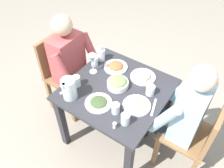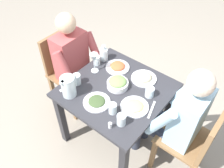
{
  "view_description": "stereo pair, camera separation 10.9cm",
  "coord_description": "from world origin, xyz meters",
  "px_view_note": "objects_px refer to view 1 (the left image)",
  "views": [
    {
      "loc": [
        -1.19,
        -0.78,
        2.18
      ],
      "look_at": [
        0.01,
        0.06,
        0.72
      ],
      "focal_mm": 37.75,
      "sensor_mm": 36.0,
      "label": 1
    },
    {
      "loc": [
        -1.13,
        -0.86,
        2.18
      ],
      "look_at": [
        0.01,
        0.06,
        0.72
      ],
      "focal_mm": 37.75,
      "sensor_mm": 36.0,
      "label": 2
    }
  ],
  "objects_px": {
    "plate_rice_curry": "(116,66)",
    "plate_beans": "(143,76)",
    "water_glass_far_left": "(116,108)",
    "wine_glass": "(92,60)",
    "diner_far": "(75,67)",
    "water_glass_by_pitcher": "(125,119)",
    "water_glass_center": "(76,81)",
    "water_glass_far_right": "(94,61)",
    "water_glass_near_right": "(150,90)",
    "chair_far": "(62,70)",
    "plate_fries": "(137,105)",
    "oil_carafe": "(101,55)",
    "dining_table": "(117,98)",
    "salad_bowl": "(118,83)",
    "chair_near": "(197,135)",
    "diner_near": "(177,113)",
    "water_pitcher": "(69,89)",
    "salt_shaker": "(115,125)",
    "plate_dolmas": "(99,102)"
  },
  "relations": [
    {
      "from": "salt_shaker",
      "to": "water_glass_far_right",
      "type": "bearing_deg",
      "value": 49.21
    },
    {
      "from": "water_glass_far_left",
      "to": "wine_glass",
      "type": "distance_m",
      "value": 0.53
    },
    {
      "from": "water_glass_by_pitcher",
      "to": "water_glass_near_right",
      "type": "height_order",
      "value": "water_glass_by_pitcher"
    },
    {
      "from": "plate_rice_curry",
      "to": "diner_near",
      "type": "bearing_deg",
      "value": -100.2
    },
    {
      "from": "dining_table",
      "to": "plate_dolmas",
      "type": "relative_size",
      "value": 3.79
    },
    {
      "from": "chair_near",
      "to": "diner_far",
      "type": "distance_m",
      "value": 1.28
    },
    {
      "from": "diner_far",
      "to": "wine_glass",
      "type": "distance_m",
      "value": 0.3
    },
    {
      "from": "diner_near",
      "to": "plate_dolmas",
      "type": "distance_m",
      "value": 0.65
    },
    {
      "from": "chair_far",
      "to": "water_glass_far_left",
      "type": "distance_m",
      "value": 0.95
    },
    {
      "from": "water_glass_far_right",
      "to": "water_glass_near_right",
      "type": "height_order",
      "value": "water_glass_far_right"
    },
    {
      "from": "dining_table",
      "to": "salt_shaker",
      "type": "distance_m",
      "value": 0.43
    },
    {
      "from": "diner_near",
      "to": "diner_far",
      "type": "distance_m",
      "value": 1.07
    },
    {
      "from": "diner_near",
      "to": "plate_dolmas",
      "type": "xyz_separation_m",
      "value": [
        -0.33,
        0.56,
        0.07
      ]
    },
    {
      "from": "plate_rice_curry",
      "to": "water_glass_far_left",
      "type": "bearing_deg",
      "value": -146.09
    },
    {
      "from": "plate_rice_curry",
      "to": "water_glass_near_right",
      "type": "bearing_deg",
      "value": -104.96
    },
    {
      "from": "plate_rice_curry",
      "to": "salt_shaker",
      "type": "relative_size",
      "value": 4.17
    },
    {
      "from": "plate_rice_curry",
      "to": "plate_beans",
      "type": "bearing_deg",
      "value": -84.1
    },
    {
      "from": "plate_rice_curry",
      "to": "wine_glass",
      "type": "bearing_deg",
      "value": 140.25
    },
    {
      "from": "plate_rice_curry",
      "to": "water_glass_far_right",
      "type": "height_order",
      "value": "water_glass_far_right"
    },
    {
      "from": "water_glass_near_right",
      "to": "oil_carafe",
      "type": "bearing_deg",
      "value": 77.94
    },
    {
      "from": "diner_near",
      "to": "dining_table",
      "type": "bearing_deg",
      "value": 100.43
    },
    {
      "from": "diner_far",
      "to": "water_glass_far_left",
      "type": "height_order",
      "value": "diner_far"
    },
    {
      "from": "water_glass_far_left",
      "to": "salad_bowl",
      "type": "bearing_deg",
      "value": 30.33
    },
    {
      "from": "chair_far",
      "to": "plate_fries",
      "type": "xyz_separation_m",
      "value": [
        -0.13,
        -0.98,
        0.21
      ]
    },
    {
      "from": "water_glass_by_pitcher",
      "to": "plate_beans",
      "type": "bearing_deg",
      "value": 15.0
    },
    {
      "from": "water_glass_near_right",
      "to": "salt_shaker",
      "type": "height_order",
      "value": "water_glass_near_right"
    },
    {
      "from": "dining_table",
      "to": "water_glass_by_pitcher",
      "type": "relative_size",
      "value": 8.84
    },
    {
      "from": "plate_rice_curry",
      "to": "water_glass_by_pitcher",
      "type": "distance_m",
      "value": 0.64
    },
    {
      "from": "plate_dolmas",
      "to": "water_pitcher",
      "type": "bearing_deg",
      "value": 106.78
    },
    {
      "from": "wine_glass",
      "to": "water_glass_by_pitcher",
      "type": "bearing_deg",
      "value": -119.92
    },
    {
      "from": "plate_fries",
      "to": "oil_carafe",
      "type": "distance_m",
      "value": 0.67
    },
    {
      "from": "water_glass_far_right",
      "to": "wine_glass",
      "type": "relative_size",
      "value": 0.47
    },
    {
      "from": "water_glass_near_right",
      "to": "water_glass_far_right",
      "type": "bearing_deg",
      "value": 86.99
    },
    {
      "from": "water_glass_center",
      "to": "water_glass_far_right",
      "type": "height_order",
      "value": "water_glass_center"
    },
    {
      "from": "oil_carafe",
      "to": "water_glass_near_right",
      "type": "bearing_deg",
      "value": -102.06
    },
    {
      "from": "dining_table",
      "to": "oil_carafe",
      "type": "bearing_deg",
      "value": 55.53
    },
    {
      "from": "water_pitcher",
      "to": "water_glass_far_right",
      "type": "height_order",
      "value": "water_pitcher"
    },
    {
      "from": "chair_near",
      "to": "water_glass_far_left",
      "type": "distance_m",
      "value": 0.72
    },
    {
      "from": "diner_near",
      "to": "plate_fries",
      "type": "bearing_deg",
      "value": 120.34
    },
    {
      "from": "water_glass_near_right",
      "to": "salad_bowl",
      "type": "bearing_deg",
      "value": 106.68
    },
    {
      "from": "diner_near",
      "to": "diner_far",
      "type": "height_order",
      "value": "same"
    },
    {
      "from": "dining_table",
      "to": "water_glass_center",
      "type": "xyz_separation_m",
      "value": [
        -0.17,
        0.31,
        0.17
      ]
    },
    {
      "from": "chair_far",
      "to": "diner_far",
      "type": "bearing_deg",
      "value": -90.0
    },
    {
      "from": "water_glass_far_right",
      "to": "wine_glass",
      "type": "distance_m",
      "value": 0.14
    },
    {
      "from": "chair_near",
      "to": "chair_far",
      "type": "relative_size",
      "value": 1.0
    },
    {
      "from": "dining_table",
      "to": "water_glass_near_right",
      "type": "xyz_separation_m",
      "value": [
        0.11,
        -0.26,
        0.17
      ]
    },
    {
      "from": "chair_near",
      "to": "salad_bowl",
      "type": "bearing_deg",
      "value": 95.43
    },
    {
      "from": "chair_far",
      "to": "water_glass_far_right",
      "type": "relative_size",
      "value": 9.71
    },
    {
      "from": "water_pitcher",
      "to": "salad_bowl",
      "type": "relative_size",
      "value": 1.02
    },
    {
      "from": "chair_far",
      "to": "water_glass_near_right",
      "type": "xyz_separation_m",
      "value": [
        0.05,
        -1.0,
        0.24
      ]
    }
  ]
}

